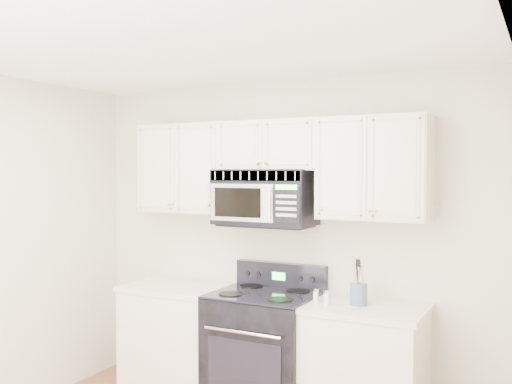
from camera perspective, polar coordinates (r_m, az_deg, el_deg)
The scene contains 9 objects.
room at distance 3.22m, azimuth -10.88°, elevation -8.22°, with size 3.51×3.51×2.61m.
base_cabinet_left at distance 5.01m, azimuth -7.65°, elevation -14.71°, with size 0.86×0.65×0.92m.
base_cabinet_right at distance 4.34m, azimuth 10.78°, elevation -17.44°, with size 0.86×0.65×0.92m.
range at distance 4.58m, azimuth 0.91°, elevation -15.58°, with size 0.78×0.71×1.13m.
upper_cabinets at distance 4.51m, azimuth 1.67°, elevation 2.86°, with size 2.44×0.37×0.75m.
microwave at distance 4.51m, azimuth 0.90°, elevation -0.52°, with size 0.79×0.44×0.43m.
utensil_crock at distance 4.18m, azimuth 10.24°, elevation -9.95°, with size 0.12×0.12×0.32m.
shaker_salt at distance 4.24m, azimuth 6.01°, elevation -10.23°, with size 0.04×0.04×0.10m.
shaker_pepper at distance 4.14m, azimuth 7.09°, elevation -10.46°, with size 0.04×0.04×0.11m.
Camera 1 is at (1.97, -2.48, 1.88)m, focal length 40.00 mm.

